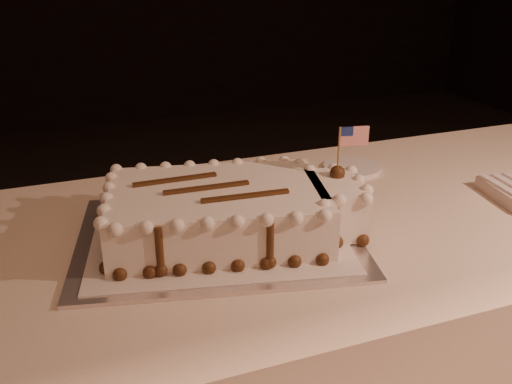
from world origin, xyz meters
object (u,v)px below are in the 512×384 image
object	(u,v)px
cake_board	(218,237)
sheet_cake	(232,211)
side_plate	(352,168)
banquet_table	(328,352)

from	to	relation	value
cake_board	sheet_cake	size ratio (longest dim) A/B	1.01
sheet_cake	side_plate	size ratio (longest dim) A/B	3.69
sheet_cake	banquet_table	bearing A→B (deg)	5.07
sheet_cake	side_plate	distance (m)	0.48
cake_board	side_plate	distance (m)	0.50
cake_board	side_plate	bearing A→B (deg)	41.02
cake_board	sheet_cake	world-z (taller)	sheet_cake
banquet_table	side_plate	world-z (taller)	side_plate
banquet_table	cake_board	distance (m)	0.47
banquet_table	sheet_cake	size ratio (longest dim) A/B	4.42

